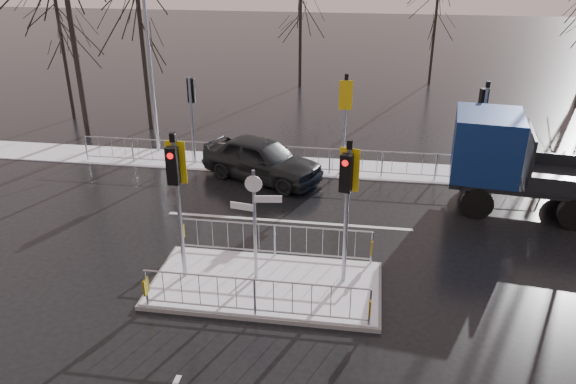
# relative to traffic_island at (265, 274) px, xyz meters

# --- Properties ---
(ground) EXTENTS (120.00, 120.00, 0.00)m
(ground) POSITION_rel_traffic_island_xyz_m (0.01, -0.01, -0.39)
(ground) COLOR black
(ground) RESTS_ON ground
(snow_verge) EXTENTS (30.00, 2.00, 0.04)m
(snow_verge) POSITION_rel_traffic_island_xyz_m (0.01, 8.59, -0.37)
(snow_verge) COLOR white
(snow_verge) RESTS_ON ground
(lane_markings) EXTENTS (8.00, 11.38, 0.01)m
(lane_markings) POSITION_rel_traffic_island_xyz_m (0.01, -0.34, -0.39)
(lane_markings) COLOR silver
(lane_markings) RESTS_ON ground
(traffic_island) EXTENTS (6.00, 3.04, 4.15)m
(traffic_island) POSITION_rel_traffic_island_xyz_m (0.00, 0.00, 0.00)
(traffic_island) COLOR slate
(traffic_island) RESTS_ON ground
(far_kerb_fixtures) EXTENTS (18.00, 0.65, 3.83)m
(far_kerb_fixtures) POSITION_rel_traffic_island_xyz_m (0.31, 8.08, 0.63)
(far_kerb_fixtures) COLOR #9A9FA8
(far_kerb_fixtures) RESTS_ON ground
(car_far_lane) EXTENTS (5.09, 3.64, 1.61)m
(car_far_lane) POSITION_rel_traffic_island_xyz_m (-1.48, 7.14, 0.41)
(car_far_lane) COLOR black
(car_far_lane) RESTS_ON ground
(flatbed_truck) EXTENTS (7.19, 3.37, 3.21)m
(flatbed_truck) POSITION_rel_traffic_island_xyz_m (7.29, 5.97, 1.32)
(flatbed_truck) COLOR black
(flatbed_truck) RESTS_ON ground
(tree_near_b) EXTENTS (4.00, 4.00, 7.55)m
(tree_near_b) POSITION_rel_traffic_island_xyz_m (-7.99, 12.49, 4.76)
(tree_near_b) COLOR black
(tree_near_b) RESTS_ON ground
(tree_near_c) EXTENTS (3.50, 3.50, 6.61)m
(tree_near_c) POSITION_rel_traffic_island_xyz_m (-12.49, 13.49, 4.11)
(tree_near_c) COLOR black
(tree_near_c) RESTS_ON ground
(tree_far_a) EXTENTS (3.75, 3.75, 7.08)m
(tree_far_a) POSITION_rel_traffic_island_xyz_m (-1.99, 21.99, 4.43)
(tree_far_a) COLOR black
(tree_far_a) RESTS_ON ground
(tree_far_b) EXTENTS (3.25, 3.25, 6.14)m
(tree_far_b) POSITION_rel_traffic_island_xyz_m (6.01, 23.99, 3.79)
(tree_far_b) COLOR black
(tree_far_b) RESTS_ON ground
(street_lamp_left) EXTENTS (1.25, 0.18, 8.20)m
(street_lamp_left) POSITION_rel_traffic_island_xyz_m (-6.42, 9.49, 4.10)
(street_lamp_left) COLOR #9A9FA8
(street_lamp_left) RESTS_ON ground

